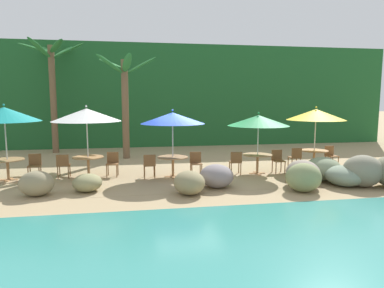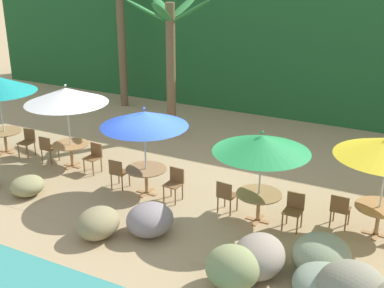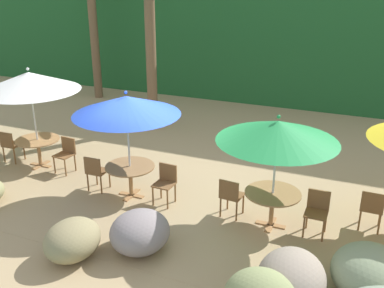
# 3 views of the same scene
# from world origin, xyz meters

# --- Properties ---
(ground_plane) EXTENTS (120.00, 120.00, 0.00)m
(ground_plane) POSITION_xyz_m (0.00, 0.00, 0.00)
(ground_plane) COLOR tan
(terrace_deck) EXTENTS (18.00, 5.20, 0.01)m
(terrace_deck) POSITION_xyz_m (0.00, 0.00, 0.00)
(terrace_deck) COLOR tan
(terrace_deck) RESTS_ON ground
(foliage_backdrop) EXTENTS (28.00, 2.40, 6.00)m
(foliage_backdrop) POSITION_xyz_m (0.00, 9.00, 3.00)
(foliage_backdrop) COLOR #1E5628
(foliage_backdrop) RESTS_ON ground
(rock_seawall) EXTENTS (14.38, 2.97, 1.04)m
(rock_seawall) POSITION_xyz_m (3.16, -2.56, 0.42)
(rock_seawall) COLOR gray
(rock_seawall) RESTS_ON ground
(umbrella_white) EXTENTS (2.44, 2.44, 2.59)m
(umbrella_white) POSITION_xyz_m (-3.61, 0.21, 2.25)
(umbrella_white) COLOR silver
(umbrella_white) RESTS_ON ground
(dining_table_white) EXTENTS (1.10, 1.10, 0.74)m
(dining_table_white) POSITION_xyz_m (-3.61, 0.21, 0.61)
(dining_table_white) COLOR #A37547
(dining_table_white) RESTS_ON ground
(chair_white_seaward) EXTENTS (0.45, 0.46, 0.87)m
(chair_white_seaward) POSITION_xyz_m (-2.75, 0.23, 0.51)
(chair_white_seaward) COLOR brown
(chair_white_seaward) RESTS_ON ground
(chair_white_inland) EXTENTS (0.43, 0.43, 0.87)m
(chair_white_inland) POSITION_xyz_m (-4.45, 0.11, 0.51)
(chair_white_inland) COLOR brown
(chair_white_inland) RESTS_ON ground
(umbrella_blue) EXTENTS (2.30, 2.30, 2.45)m
(umbrella_blue) POSITION_xyz_m (-0.59, -0.31, 2.13)
(umbrella_blue) COLOR silver
(umbrella_blue) RESTS_ON ground
(dining_table_blue) EXTENTS (1.10, 1.10, 0.74)m
(dining_table_blue) POSITION_xyz_m (-0.59, -0.31, 0.61)
(dining_table_blue) COLOR #A37547
(dining_table_blue) RESTS_ON ground
(chair_blue_seaward) EXTENTS (0.44, 0.45, 0.87)m
(chair_blue_seaward) POSITION_xyz_m (0.26, -0.26, 0.51)
(chair_blue_seaward) COLOR brown
(chair_blue_seaward) RESTS_ON ground
(chair_blue_inland) EXTENTS (0.43, 0.43, 0.87)m
(chair_blue_inland) POSITION_xyz_m (-1.44, -0.41, 0.51)
(chair_blue_inland) COLOR brown
(chair_blue_inland) RESTS_ON ground
(umbrella_green) EXTENTS (2.29, 2.29, 2.33)m
(umbrella_green) POSITION_xyz_m (2.62, -0.33, 2.01)
(umbrella_green) COLOR silver
(umbrella_green) RESTS_ON ground
(dining_table_green) EXTENTS (1.10, 1.10, 0.74)m
(dining_table_green) POSITION_xyz_m (2.62, -0.33, 0.61)
(dining_table_green) COLOR #A37547
(dining_table_green) RESTS_ON ground
(chair_green_seaward) EXTENTS (0.42, 0.43, 0.87)m
(chair_green_seaward) POSITION_xyz_m (3.47, -0.25, 0.51)
(chair_green_seaward) COLOR brown
(chair_green_seaward) RESTS_ON ground
(chair_green_inland) EXTENTS (0.46, 0.47, 0.87)m
(chair_green_inland) POSITION_xyz_m (1.76, -0.34, 0.51)
(chair_green_inland) COLOR brown
(chair_green_inland) RESTS_ON ground
(chair_yellow_inland) EXTENTS (0.43, 0.44, 0.87)m
(chair_yellow_inland) POSITION_xyz_m (4.43, 0.24, 0.51)
(chair_yellow_inland) COLOR brown
(chair_yellow_inland) RESTS_ON ground
(palm_tree_second) EXTENTS (2.83, 3.04, 4.80)m
(palm_tree_second) POSITION_xyz_m (-2.32, 4.08, 3.18)
(palm_tree_second) COLOR brown
(palm_tree_second) RESTS_ON ground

